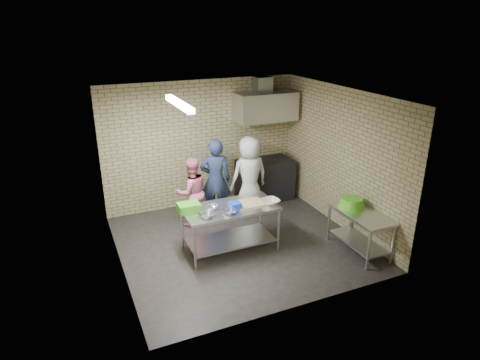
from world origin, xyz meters
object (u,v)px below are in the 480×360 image
object	(u,v)px
stove	(265,180)
woman_white	(249,176)
bottle_green	(280,107)
woman_pink	(192,192)
man_navy	(216,180)
bottle_red	(263,108)
blue_tub	(235,206)
prep_table	(230,228)
green_basin	(352,203)
green_crate	(189,207)
side_counter	(359,232)

from	to	relation	value
stove	woman_white	world-z (taller)	woman_white
bottle_green	woman_pink	bearing A→B (deg)	-160.58
stove	man_navy	world-z (taller)	man_navy
bottle_red	woman_pink	bearing A→B (deg)	-156.97
blue_tub	woman_pink	xyz separation A→B (m)	(-0.37, 1.29, -0.19)
prep_table	green_basin	distance (m)	2.18
blue_tub	bottle_red	xyz separation A→B (m)	(1.58, 2.12, 1.15)
green_crate	green_basin	bearing A→B (deg)	-17.24
green_crate	man_navy	size ratio (longest dim) A/B	0.22
blue_tub	woman_pink	size ratio (longest dim) A/B	0.13
prep_table	blue_tub	world-z (taller)	blue_tub
blue_tub	green_basin	size ratio (longest dim) A/B	0.40
stove	blue_tub	xyz separation A→B (m)	(-1.53, -1.88, 0.43)
prep_table	green_crate	xyz separation A→B (m)	(-0.70, 0.12, 0.48)
stove	blue_tub	size ratio (longest dim) A/B	6.60
prep_table	woman_pink	xyz separation A→B (m)	(-0.32, 1.19, 0.28)
stove	woman_white	size ratio (longest dim) A/B	0.73
man_navy	woman_white	bearing A→B (deg)	-160.17
stove	woman_pink	xyz separation A→B (m)	(-1.90, -0.59, 0.24)
prep_table	stove	world-z (taller)	stove
prep_table	man_navy	world-z (taller)	man_navy
side_counter	stove	world-z (taller)	stove
man_navy	woman_pink	bearing A→B (deg)	26.32
bottle_red	woman_pink	world-z (taller)	bottle_red
green_basin	woman_white	xyz separation A→B (m)	(-1.07, 1.97, -0.01)
bottle_green	blue_tub	bearing A→B (deg)	-133.08
side_counter	bottle_red	xyz separation A→B (m)	(-0.40, 2.99, 1.65)
woman_white	prep_table	bearing A→B (deg)	49.99
side_counter	green_basin	world-z (taller)	green_basin
green_crate	man_navy	bearing A→B (deg)	51.32
stove	woman_white	distance (m)	0.91
green_crate	bottle_green	xyz separation A→B (m)	(2.73, 1.90, 1.12)
green_crate	bottle_red	xyz separation A→B (m)	(2.33, 1.90, 1.14)
green_basin	woman_white	distance (m)	2.24
side_counter	stove	bearing A→B (deg)	99.29
prep_table	woman_white	xyz separation A→B (m)	(0.94, 1.24, 0.42)
side_counter	woman_pink	size ratio (longest dim) A/B	0.87
green_basin	stove	bearing A→B (deg)	99.76
green_basin	bottle_red	xyz separation A→B (m)	(-0.38, 2.74, 1.19)
bottle_red	man_navy	distance (m)	2.01
bottle_red	bottle_green	bearing A→B (deg)	0.00
blue_tub	green_basin	xyz separation A→B (m)	(1.96, -0.62, -0.04)
side_counter	green_crate	xyz separation A→B (m)	(-2.73, 1.09, 0.52)
blue_tub	woman_white	size ratio (longest dim) A/B	0.11
blue_tub	bottle_green	distance (m)	3.12
green_basin	bottle_red	bearing A→B (deg)	97.90
blue_tub	woman_white	bearing A→B (deg)	56.36
blue_tub	green_basin	distance (m)	2.06
stove	green_crate	world-z (taller)	green_crate
green_crate	green_basin	distance (m)	2.84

